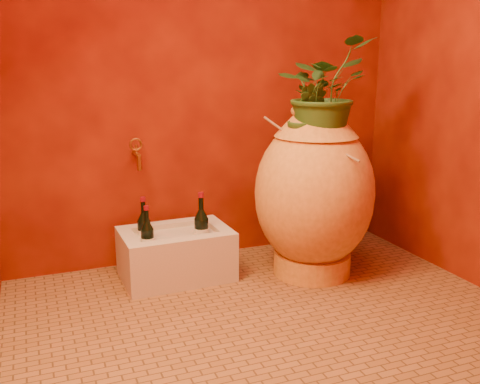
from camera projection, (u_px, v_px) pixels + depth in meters
name	position (u px, v px, depth m)	size (l,w,h in m)	color
floor	(272.00, 320.00, 2.62)	(2.50, 2.50, 0.00)	brown
wall_back	(205.00, 58.00, 3.22)	(2.50, 0.02, 2.50)	#500C04
amphora	(314.00, 193.00, 3.08)	(0.74, 0.74, 0.99)	gold
stone_basin	(176.00, 255.00, 3.10)	(0.63, 0.43, 0.29)	beige
wine_bottle_a	(202.00, 231.00, 3.07)	(0.09, 0.09, 0.35)	black
wine_bottle_b	(148.00, 240.00, 2.96)	(0.07, 0.07, 0.31)	black
wine_bottle_c	(144.00, 232.00, 3.08)	(0.08, 0.08, 0.32)	black
wall_tap	(137.00, 152.00, 3.10)	(0.08, 0.16, 0.18)	#9C6924
plant_main	(323.00, 91.00, 2.94)	(0.52, 0.45, 0.58)	#274E1B
plant_side	(306.00, 117.00, 2.91)	(0.21, 0.17, 0.38)	#274E1B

